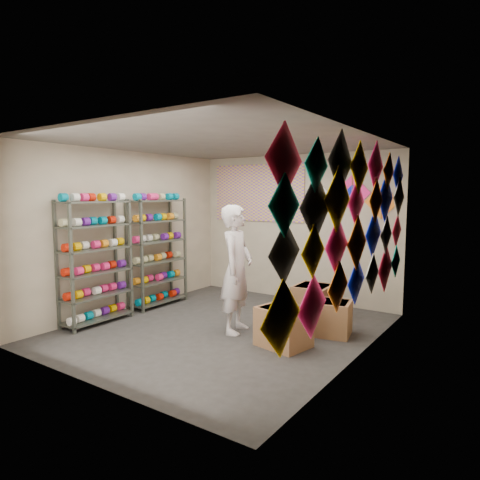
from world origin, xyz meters
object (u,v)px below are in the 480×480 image
Objects in this scene: shopkeeper at (237,269)px; carton_b at (329,318)px; shelf_rack_back at (157,252)px; carton_a at (284,327)px; carton_c at (313,301)px; shelf_rack_front at (96,262)px.

carton_b is at bearing -75.58° from shopkeeper.
carton_a is at bearing -11.26° from shelf_rack_back.
carton_b is 0.98× the size of carton_c.
carton_a is (2.86, -0.57, -0.69)m from shelf_rack_back.
shelf_rack_front reaches higher than carton_b.
shelf_rack_back is at bearing 63.79° from shopkeeper.
shelf_rack_back is 1.04× the size of shopkeeper.
carton_b is at bearing 3.81° from shelf_rack_back.
shelf_rack_front is 1.04× the size of shopkeeper.
shopkeeper reaches higher than carton_b.
carton_a is at bearing -83.83° from carton_c.
shelf_rack_front is 2.19m from shopkeeper.
shopkeeper is 3.04× the size of carton_c.
shopkeeper is at bearing -119.14° from carton_c.
shelf_rack_back is 3.24× the size of carton_b.
carton_c reaches higher than carton_b.
shelf_rack_front is at bearing 99.27° from shopkeeper.
shelf_rack_back is 2.05m from shopkeeper.
shelf_rack_front is 3.16× the size of carton_c.
carton_c is (2.62, 0.84, -0.69)m from shelf_rack_back.
shelf_rack_front reaches higher than carton_a.
shelf_rack_front is 3.03m from carton_a.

